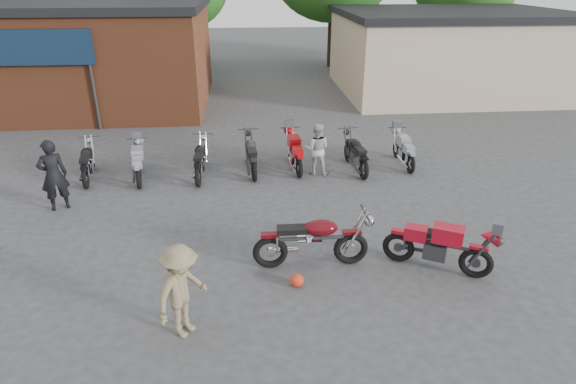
{
  "coord_description": "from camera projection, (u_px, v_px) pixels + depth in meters",
  "views": [
    {
      "loc": [
        -1.22,
        -7.98,
        5.41
      ],
      "look_at": [
        -0.36,
        1.76,
        0.9
      ],
      "focal_mm": 30.0,
      "sensor_mm": 36.0,
      "label": 1
    }
  ],
  "objects": [
    {
      "name": "tree_3",
      "position": [
        463.0,
        0.0,
        28.85
      ],
      "size": [
        6.08,
        6.08,
        7.6
      ],
      "primitive_type": null,
      "color": "#1C5316",
      "rests_on": "ground"
    },
    {
      "name": "row_bike_1",
      "position": [
        138.0,
        161.0,
        13.53
      ],
      "size": [
        0.89,
        1.91,
        1.06
      ],
      "primitive_type": null,
      "rotation": [
        0.0,
        0.0,
        1.73
      ],
      "color": "#92969F",
      "rests_on": "ground"
    },
    {
      "name": "row_bike_6",
      "position": [
        404.0,
        148.0,
        14.52
      ],
      "size": [
        0.62,
        1.82,
        1.05
      ],
      "primitive_type": null,
      "rotation": [
        0.0,
        0.0,
        1.58
      ],
      "color": "#90949D",
      "rests_on": "ground"
    },
    {
      "name": "row_bike_3",
      "position": [
        251.0,
        153.0,
        14.04
      ],
      "size": [
        0.81,
        2.03,
        1.15
      ],
      "primitive_type": null,
      "rotation": [
        0.0,
        0.0,
        1.65
      ],
      "color": "#242527",
      "rests_on": "ground"
    },
    {
      "name": "row_bike_2",
      "position": [
        201.0,
        158.0,
        13.69
      ],
      "size": [
        0.72,
        1.96,
        1.13
      ],
      "primitive_type": null,
      "rotation": [
        0.0,
        0.0,
        1.53
      ],
      "color": "black",
      "rests_on": "ground"
    },
    {
      "name": "vintage_motorcycle",
      "position": [
        313.0,
        237.0,
        9.44
      ],
      "size": [
        2.23,
        0.74,
        1.29
      ],
      "primitive_type": null,
      "rotation": [
        0.0,
        0.0,
        -0.0
      ],
      "color": "#520A10",
      "rests_on": "ground"
    },
    {
      "name": "ground",
      "position": [
        314.0,
        269.0,
        9.58
      ],
      "size": [
        90.0,
        90.0,
        0.0
      ],
      "primitive_type": "plane",
      "color": "#37373A"
    },
    {
      "name": "row_bike_4",
      "position": [
        295.0,
        150.0,
        14.26
      ],
      "size": [
        0.79,
        2.0,
        1.13
      ],
      "primitive_type": null,
      "rotation": [
        0.0,
        0.0,
        1.65
      ],
      "color": "#B50F13",
      "rests_on": "ground"
    },
    {
      "name": "person_dark",
      "position": [
        53.0,
        175.0,
        11.65
      ],
      "size": [
        0.78,
        0.68,
        1.8
      ],
      "primitive_type": "imported",
      "rotation": [
        0.0,
        0.0,
        3.61
      ],
      "color": "black",
      "rests_on": "ground"
    },
    {
      "name": "person_light",
      "position": [
        317.0,
        149.0,
        13.78
      ],
      "size": [
        0.83,
        0.71,
        1.51
      ],
      "primitive_type": "imported",
      "rotation": [
        0.0,
        0.0,
        2.94
      ],
      "color": "#ADADA8",
      "rests_on": "ground"
    },
    {
      "name": "brick_building",
      "position": [
        64.0,
        58.0,
        20.69
      ],
      "size": [
        12.0,
        8.0,
        4.0
      ],
      "primitive_type": "cube",
      "color": "brown",
      "rests_on": "ground"
    },
    {
      "name": "row_bike_0",
      "position": [
        87.0,
        160.0,
        13.55
      ],
      "size": [
        0.92,
        1.97,
        1.1
      ],
      "primitive_type": null,
      "rotation": [
        0.0,
        0.0,
        1.73
      ],
      "color": "black",
      "rests_on": "ground"
    },
    {
      "name": "sportbike",
      "position": [
        440.0,
        244.0,
        9.33
      ],
      "size": [
        2.12,
        1.56,
        1.19
      ],
      "primitive_type": null,
      "rotation": [
        0.0,
        0.0,
        -0.49
      ],
      "color": "red",
      "rests_on": "ground"
    },
    {
      "name": "person_tan",
      "position": [
        182.0,
        291.0,
        7.57
      ],
      "size": [
        1.1,
        1.21,
        1.63
      ],
      "primitive_type": "imported",
      "rotation": [
        0.0,
        0.0,
        0.96
      ],
      "color": "#7E6B4E",
      "rests_on": "ground"
    },
    {
      "name": "stucco_building",
      "position": [
        447.0,
        54.0,
        23.09
      ],
      "size": [
        10.0,
        8.0,
        3.5
      ],
      "primitive_type": "cube",
      "color": "tan",
      "rests_on": "ground"
    },
    {
      "name": "row_bike_5",
      "position": [
        356.0,
        151.0,
        14.14
      ],
      "size": [
        0.85,
        2.04,
        1.15
      ],
      "primitive_type": null,
      "rotation": [
        0.0,
        0.0,
        1.67
      ],
      "color": "black",
      "rests_on": "ground"
    },
    {
      "name": "tree_1",
      "position": [
        177.0,
        3.0,
        27.54
      ],
      "size": [
        5.92,
        5.92,
        7.4
      ],
      "primitive_type": null,
      "color": "#1C5316",
      "rests_on": "ground"
    },
    {
      "name": "helmet",
      "position": [
        297.0,
        280.0,
        9.03
      ],
      "size": [
        0.33,
        0.33,
        0.25
      ],
      "primitive_type": "ellipsoid",
      "rotation": [
        0.0,
        0.0,
        -0.25
      ],
      "color": "red",
      "rests_on": "ground"
    }
  ]
}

